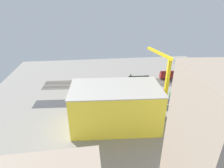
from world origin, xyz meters
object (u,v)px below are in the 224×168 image
Objects in this scene: tower_crane at (164,82)px; box_truck_1 at (138,101)px; parked_car_3 at (121,98)px; street_tree_1 at (163,96)px; parked_car_0 at (152,96)px; parked_car_5 at (98,99)px; parked_car_4 at (110,98)px; box_truck_2 at (103,103)px; locomotive at (140,78)px; passenger_coach at (172,75)px; parked_car_6 at (89,99)px; parked_car_1 at (140,96)px; traffic_light at (120,91)px; street_tree_3 at (185,95)px; street_tree_0 at (174,95)px; street_tree_2 at (157,95)px; parked_car_7 at (77,100)px; parked_car_2 at (130,98)px; construction_building at (115,107)px; platform_canopy_near at (113,83)px; box_truck_0 at (89,106)px.

tower_crane is 3.69× the size of box_truck_1.
street_tree_1 is at bearing 159.80° from parked_car_3.
parked_car_0 reaches higher than parked_car_5.
parked_car_4 is 30.26m from street_tree_1.
box_truck_2 is (11.20, 6.83, 0.88)m from parked_car_3.
locomotive is 43.83m from box_truck_2.
parked_car_6 is at bearing 22.32° from passenger_coach.
traffic_light is at bearing -5.31° from parked_car_1.
parked_car_5 is (32.53, -0.13, -0.04)m from parked_car_0.
tower_crane reaches higher than street_tree_3.
parked_car_5 is 0.52× the size of street_tree_0.
street_tree_2 is 1.18× the size of traffic_light.
passenger_coach is at bearing -140.86° from parked_car_1.
street_tree_1 is 12.60m from street_tree_3.
box_truck_1 is 1.09× the size of street_tree_2.
box_truck_2 is at bearing 155.58° from parked_car_7.
street_tree_2 is at bearing 177.99° from box_truck_2.
locomotive is at bearing -116.35° from parked_car_2.
street_tree_0 is at bearing 165.03° from parked_car_4.
street_tree_2 reaches higher than parked_car_3.
traffic_light reaches higher than street_tree_1.
tower_crane is 3.70× the size of street_tree_0.
traffic_light is at bearing -176.40° from parked_car_6.
parked_car_2 is 28.72m from tower_crane.
construction_building reaches higher than box_truck_2.
platform_canopy_near reaches higher than parked_car_3.
passenger_coach is 49.97m from parked_car_3.
parked_car_2 is at bearing 63.65° from locomotive.
construction_building reaches higher than passenger_coach.
box_truck_1 is (-15.38, 6.47, 0.74)m from parked_car_4.
box_truck_2 reaches higher than box_truck_1.
parked_car_6 is 0.14× the size of tower_crane.
parked_car_0 is 0.57× the size of street_tree_3.
tower_crane reaches higher than street_tree_1.
box_truck_0 is at bearing 54.12° from platform_canopy_near.
street_tree_1 reaches higher than parked_car_1.
construction_building is at bearing 31.94° from street_tree_2.
locomotive is at bearing -125.69° from parked_car_3.
tower_crane is at bearing 82.87° from parked_car_0.
parked_car_7 is 0.60× the size of street_tree_2.
parked_car_4 is 0.50× the size of street_tree_0.
box_truck_1 is at bearing 119.56° from platform_canopy_near.
parked_car_0 is 1.02× the size of parked_car_6.
parked_car_6 is (16.32, 13.50, -3.20)m from platform_canopy_near.
parked_car_1 is (7.45, -0.39, 0.02)m from parked_car_0.
street_tree_3 is at bearing 176.02° from street_tree_2.
construction_building is (49.60, 49.27, 6.15)m from passenger_coach.
parked_car_0 is at bearing 179.47° from parked_car_6.
construction_building is (3.99, 37.35, 5.46)m from platform_canopy_near.
parked_car_5 is at bearing -12.74° from street_tree_0.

